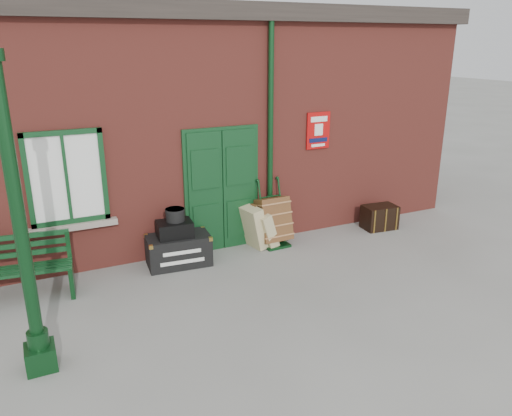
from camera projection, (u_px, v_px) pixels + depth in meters
ground at (273, 276)px, 8.23m from camera, size 80.00×80.00×0.00m
station_building at (198, 116)px, 10.53m from camera, size 10.30×4.30×4.36m
canopy_column at (25, 259)px, 5.45m from camera, size 0.34×0.34×3.61m
bench at (14, 268)px, 7.34m from camera, size 1.66×0.68×1.00m
houdini_trunk at (179, 250)px, 8.56m from camera, size 1.11×0.67×0.53m
strongbox at (175, 229)px, 8.41m from camera, size 0.62×0.47×0.27m
hatbox at (175, 215)px, 8.37m from camera, size 0.35×0.35×0.21m
suitcase_back at (253, 226)px, 9.26m from camera, size 0.48×0.62×0.81m
suitcase_front at (264, 229)px, 9.28m from camera, size 0.48×0.57×0.70m
porter_trolley at (272, 220)px, 9.37m from camera, size 0.62×0.66×1.23m
dark_trunk at (379, 217)px, 10.24m from camera, size 0.71×0.50×0.49m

